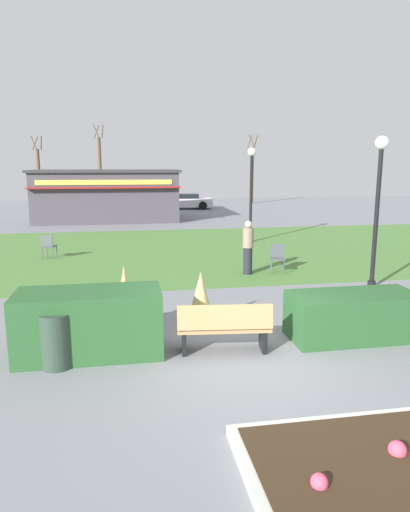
% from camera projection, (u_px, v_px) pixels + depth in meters
% --- Properties ---
extents(ground_plane, '(80.00, 80.00, 0.00)m').
position_uv_depth(ground_plane, '(249.00, 360.00, 7.94)').
color(ground_plane, slate).
extents(lawn_patch, '(36.00, 12.00, 0.01)m').
position_uv_depth(lawn_patch, '(179.00, 250.00, 18.32)').
color(lawn_patch, '#4C7A38').
rests_on(lawn_patch, ground_plane).
extents(park_bench, '(1.75, 0.70, 0.95)m').
position_uv_depth(park_bench, '(224.00, 327.00, 8.19)').
color(park_bench, tan).
rests_on(park_bench, ground_plane).
extents(hedge_left, '(2.55, 1.10, 1.19)m').
position_uv_depth(hedge_left, '(90.00, 323.00, 8.09)').
color(hedge_left, '#28562B').
rests_on(hedge_left, ground_plane).
extents(hedge_right, '(2.52, 1.10, 0.91)m').
position_uv_depth(hedge_right, '(353.00, 316.00, 8.91)').
color(hedge_right, '#28562B').
rests_on(hedge_right, ground_plane).
extents(ornamental_grass_behind_left, '(0.55, 0.55, 1.39)m').
position_uv_depth(ornamental_grass_behind_left, '(125.00, 299.00, 9.23)').
color(ornamental_grass_behind_left, tan).
rests_on(ornamental_grass_behind_left, ground_plane).
extents(ornamental_grass_behind_right, '(0.62, 0.62, 1.17)m').
position_uv_depth(ornamental_grass_behind_right, '(201.00, 299.00, 9.61)').
color(ornamental_grass_behind_right, tan).
rests_on(ornamental_grass_behind_right, ground_plane).
extents(lamppost_mid, '(0.36, 0.36, 4.13)m').
position_uv_depth(lamppost_mid, '(378.00, 194.00, 12.17)').
color(lamppost_mid, black).
rests_on(lamppost_mid, ground_plane).
extents(lamppost_far, '(0.36, 0.36, 4.13)m').
position_uv_depth(lamppost_far, '(251.00, 183.00, 19.82)').
color(lamppost_far, black).
rests_on(lamppost_far, ground_plane).
extents(trash_bin, '(0.52, 0.52, 0.95)m').
position_uv_depth(trash_bin, '(56.00, 340.00, 7.60)').
color(trash_bin, '#2D4233').
rests_on(trash_bin, ground_plane).
extents(food_kiosk, '(8.82, 5.30, 3.13)m').
position_uv_depth(food_kiosk, '(107.00, 195.00, 28.30)').
color(food_kiosk, '#47424C').
rests_on(food_kiosk, ground_plane).
extents(cafe_chair_west, '(0.53, 0.53, 0.89)m').
position_uv_depth(cafe_chair_west, '(48.00, 245.00, 16.54)').
color(cafe_chair_west, '#4C5156').
rests_on(cafe_chair_west, ground_plane).
extents(cafe_chair_east, '(0.54, 0.54, 0.89)m').
position_uv_depth(cafe_chair_east, '(277.00, 256.00, 14.46)').
color(cafe_chair_east, '#4C5156').
rests_on(cafe_chair_east, ground_plane).
extents(person_strolling, '(0.34, 0.34, 1.69)m').
position_uv_depth(person_strolling, '(248.00, 247.00, 14.13)').
color(person_strolling, '#23232D').
rests_on(person_strolling, ground_plane).
extents(parked_car_west_slot, '(4.35, 2.36, 1.20)m').
position_uv_depth(parked_car_west_slot, '(115.00, 202.00, 34.98)').
color(parked_car_west_slot, black).
rests_on(parked_car_west_slot, ground_plane).
extents(parked_car_center_slot, '(4.32, 2.29, 1.20)m').
position_uv_depth(parked_car_center_slot, '(185.00, 201.00, 35.91)').
color(parked_car_center_slot, silver).
rests_on(parked_car_center_slot, ground_plane).
extents(tree_left_bg, '(0.91, 0.96, 6.10)m').
position_uv_depth(tree_left_bg, '(252.00, 173.00, 40.77)').
color(tree_left_bg, brown).
rests_on(tree_left_bg, ground_plane).
extents(tree_right_bg, '(0.91, 0.96, 6.84)m').
position_uv_depth(tree_right_bg, '(100.00, 169.00, 39.71)').
color(tree_right_bg, brown).
rests_on(tree_right_bg, ground_plane).
extents(tree_center_bg, '(0.91, 0.96, 5.78)m').
position_uv_depth(tree_center_bg, '(39.00, 176.00, 37.84)').
color(tree_center_bg, brown).
rests_on(tree_center_bg, ground_plane).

